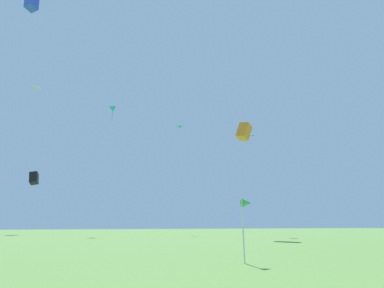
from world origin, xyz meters
TOP-DOWN VIEW (x-y plane):
  - distant_kite_blue_low_right at (11.77, 24.67)m, footprint 0.55×0.56m
  - distant_kite_black_overhead_distant at (-9.11, 34.23)m, footprint 1.01×1.11m
  - distant_kite_yellow_far_center at (-6.86, 21.47)m, footprint 0.71×0.71m
  - distant_kite_orange_high_right at (9.04, 20.71)m, footprint 1.52×1.17m
  - distant_kite_teal_mid_left at (-1.58, 32.33)m, footprint 1.05×1.07m
  - distant_kite_blue_mid_right at (-9.20, 24.83)m, footprint 1.28×1.33m
  - distant_kite_teal_high_left at (6.10, 31.28)m, footprint 0.52×0.50m
  - marker_flag at (2.41, 7.43)m, footprint 0.30×0.24m

SIDE VIEW (x-z plane):
  - marker_flag at x=2.41m, z-range 0.62..2.30m
  - distant_kite_black_overhead_distant at x=-9.11m, z-range 4.94..6.46m
  - distant_kite_orange_high_right at x=9.04m, z-range 7.51..9.13m
  - distant_kite_blue_low_right at x=11.77m, z-range 9.30..9.49m
  - distant_kite_yellow_far_center at x=-6.86m, z-range 10.46..10.65m
  - distant_kite_teal_high_left at x=6.10m, z-range 11.85..12.08m
  - distant_kite_teal_mid_left at x=-1.58m, z-range 12.81..14.55m
  - distant_kite_blue_mid_right at x=-9.20m, z-range 19.38..20.87m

